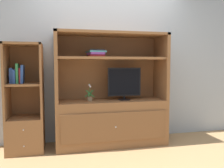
{
  "coord_description": "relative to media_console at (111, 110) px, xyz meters",
  "views": [
    {
      "loc": [
        -0.8,
        -3.09,
        1.23
      ],
      "look_at": [
        0.0,
        0.35,
        0.94
      ],
      "focal_mm": 37.95,
      "sensor_mm": 36.0,
      "label": 1
    }
  ],
  "objects": [
    {
      "name": "upright_book_row",
      "position": [
        -1.34,
        -0.01,
        0.56
      ],
      "size": [
        0.19,
        0.18,
        0.27
      ],
      "color": "#2D519E",
      "rests_on": "bookshelf_tall"
    },
    {
      "name": "media_console",
      "position": [
        0.0,
        0.0,
        0.0
      ],
      "size": [
        1.68,
        0.57,
        1.7
      ],
      "color": "brown",
      "rests_on": "ground_plane"
    },
    {
      "name": "bookshelf_tall",
      "position": [
        -1.25,
        0.0,
        -0.04
      ],
      "size": [
        0.5,
        0.49,
        1.53
      ],
      "color": "brown",
      "rests_on": "ground_plane"
    },
    {
      "name": "potted_plant",
      "position": [
        -0.33,
        -0.03,
        0.22
      ],
      "size": [
        0.15,
        0.08,
        0.26
      ],
      "color": "#8C7251",
      "rests_on": "media_console"
    },
    {
      "name": "magazine_stack",
      "position": [
        -0.23,
        -0.01,
        0.87
      ],
      "size": [
        0.27,
        0.34,
        0.11
      ],
      "color": "red",
      "rests_on": "media_console"
    },
    {
      "name": "ground_plane",
      "position": [
        0.0,
        -0.41,
        -0.53
      ],
      "size": [
        8.0,
        8.0,
        0.0
      ],
      "primitive_type": "plane",
      "color": "tan"
    },
    {
      "name": "tv_monitor",
      "position": [
        0.2,
        -0.03,
        0.42
      ],
      "size": [
        0.52,
        0.2,
        0.49
      ],
      "color": "black",
      "rests_on": "media_console"
    },
    {
      "name": "painted_rear_wall",
      "position": [
        0.0,
        0.34,
        0.87
      ],
      "size": [
        6.0,
        0.1,
        2.8
      ],
      "primitive_type": "cube",
      "color": "#9EA8B2",
      "rests_on": "ground_plane"
    }
  ]
}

